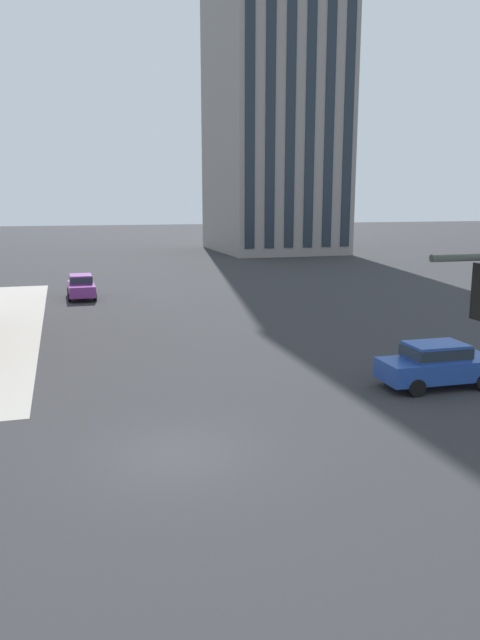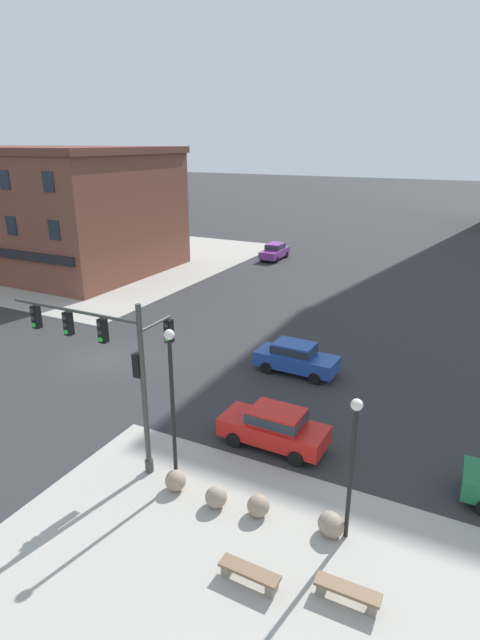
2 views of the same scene
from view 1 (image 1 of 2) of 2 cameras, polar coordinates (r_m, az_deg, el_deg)
ground_plane at (r=17.06m, az=-6.07°, el=-12.48°), size 320.00×320.00×0.00m
car_main_southbound_near at (r=23.58m, az=18.16°, el=-3.89°), size 4.45×1.98×1.68m
car_main_southbound_far at (r=44.22m, az=-14.80°, el=3.17°), size 1.93×4.42×1.68m
residential_tower_skyline_right at (r=87.04m, az=3.22°, el=26.39°), size 15.32×20.07×59.16m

